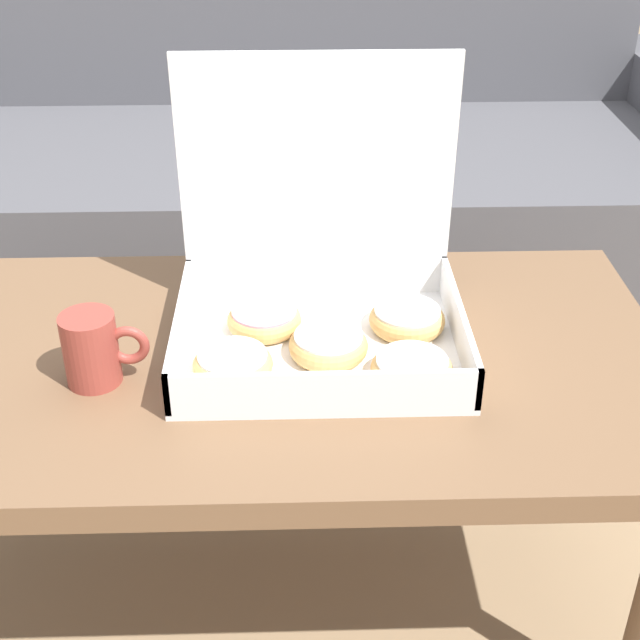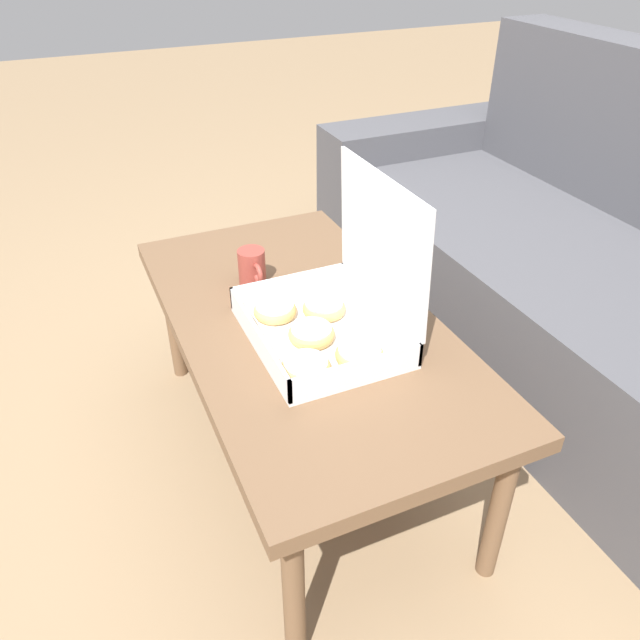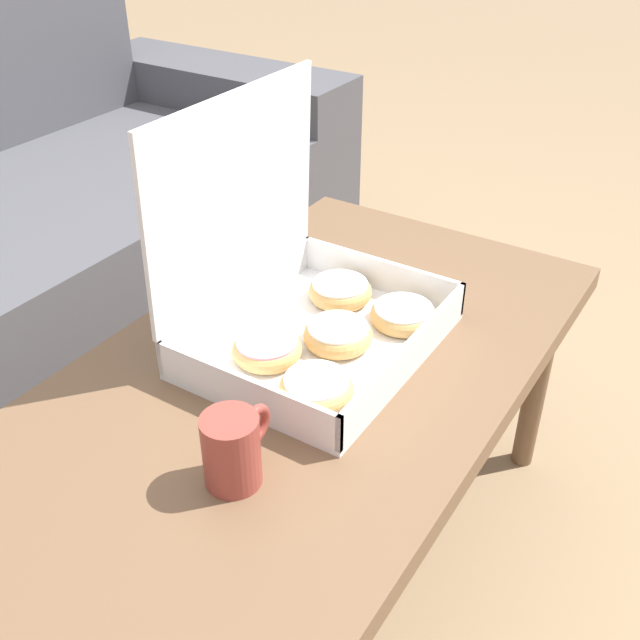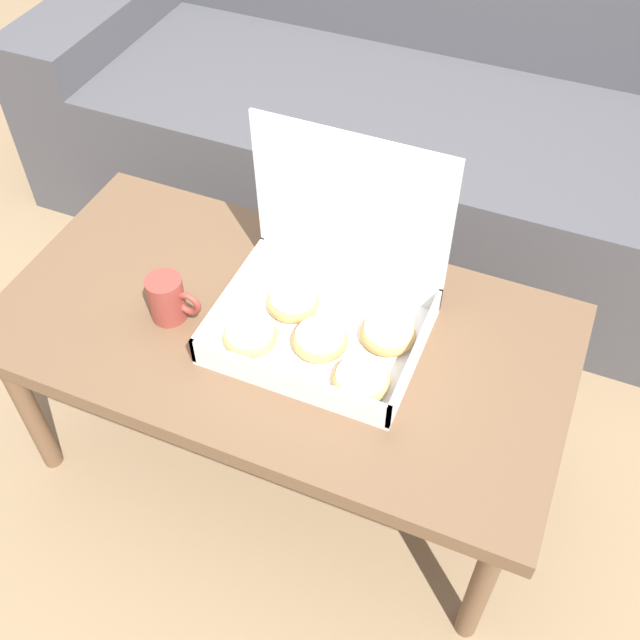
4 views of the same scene
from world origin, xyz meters
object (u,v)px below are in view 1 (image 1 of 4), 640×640
at_px(couch, 273,177).
at_px(coffee_mug, 93,349).
at_px(coffee_table, 261,380).
at_px(pastry_box, 324,306).

xyz_separation_m(couch, coffee_mug, (-0.21, -1.08, 0.20)).
xyz_separation_m(coffee_table, coffee_mug, (-0.21, -0.06, 0.09)).
relative_size(couch, pastry_box, 5.85).
relative_size(pastry_box, coffee_mug, 3.48).
xyz_separation_m(pastry_box, coffee_mug, (-0.30, -0.08, -0.01)).
relative_size(couch, coffee_mug, 20.34).
distance_m(couch, coffee_table, 1.02).
height_order(couch, coffee_table, couch).
distance_m(coffee_table, pastry_box, 0.14).
relative_size(coffee_table, pastry_box, 2.92).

